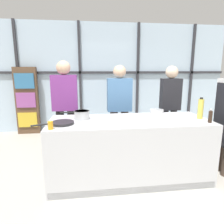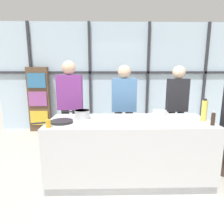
% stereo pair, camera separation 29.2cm
% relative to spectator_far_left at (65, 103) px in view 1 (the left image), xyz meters
% --- Properties ---
extents(ground_plane, '(18.00, 18.00, 0.00)m').
position_rel_spectator_far_left_xyz_m(ground_plane, '(1.00, -0.92, -1.01)').
color(ground_plane, '#ADA89E').
extents(back_window_wall, '(6.40, 0.10, 2.80)m').
position_rel_spectator_far_left_xyz_m(back_window_wall, '(1.00, 1.73, 0.40)').
color(back_window_wall, silver).
rests_on(back_window_wall, ground_plane).
extents(bookshelf, '(0.54, 0.19, 1.68)m').
position_rel_spectator_far_left_xyz_m(bookshelf, '(-1.10, 1.54, -0.16)').
color(bookshelf, brown).
rests_on(bookshelf, ground_plane).
extents(demo_island, '(2.29, 0.89, 0.90)m').
position_rel_spectator_far_left_xyz_m(demo_island, '(1.00, -0.92, -0.56)').
color(demo_island, silver).
rests_on(demo_island, ground_plane).
extents(spectator_far_left, '(0.45, 0.25, 1.76)m').
position_rel_spectator_far_left_xyz_m(spectator_far_left, '(0.00, 0.00, 0.00)').
color(spectator_far_left, black).
rests_on(spectator_far_left, ground_plane).
extents(spectator_center_left, '(0.45, 0.24, 1.69)m').
position_rel_spectator_far_left_xyz_m(spectator_center_left, '(1.00, -0.00, -0.05)').
color(spectator_center_left, '#47382D').
rests_on(spectator_center_left, ground_plane).
extents(spectator_center_right, '(0.38, 0.24, 1.68)m').
position_rel_spectator_far_left_xyz_m(spectator_center_right, '(2.00, -0.00, -0.03)').
color(spectator_center_right, black).
rests_on(spectator_center_right, ground_plane).
extents(frying_pan, '(0.53, 0.30, 0.04)m').
position_rel_spectator_far_left_xyz_m(frying_pan, '(0.06, -1.05, -0.09)').
color(frying_pan, '#232326').
rests_on(frying_pan, demo_island).
extents(saucepan, '(0.42, 0.23, 0.12)m').
position_rel_spectator_far_left_xyz_m(saucepan, '(0.32, -0.79, -0.04)').
color(saucepan, silver).
rests_on(saucepan, demo_island).
extents(white_plate, '(0.25, 0.25, 0.01)m').
position_rel_spectator_far_left_xyz_m(white_plate, '(1.55, -0.76, -0.10)').
color(white_plate, white).
rests_on(white_plate, demo_island).
extents(mixing_bowl, '(0.22, 0.22, 0.07)m').
position_rel_spectator_far_left_xyz_m(mixing_bowl, '(1.52, -0.59, -0.07)').
color(mixing_bowl, silver).
rests_on(mixing_bowl, demo_island).
extents(oil_bottle, '(0.08, 0.08, 0.32)m').
position_rel_spectator_far_left_xyz_m(oil_bottle, '(2.05, -0.98, 0.04)').
color(oil_bottle, '#E0CC4C').
rests_on(oil_bottle, demo_island).
extents(pepper_grinder, '(0.05, 0.05, 0.19)m').
position_rel_spectator_far_left_xyz_m(pepper_grinder, '(2.06, -1.21, -0.02)').
color(pepper_grinder, '#332319').
rests_on(pepper_grinder, demo_island).
extents(juice_glass_near, '(0.06, 0.06, 0.10)m').
position_rel_spectator_far_left_xyz_m(juice_glass_near, '(-0.05, -1.27, -0.06)').
color(juice_glass_near, orange).
rests_on(juice_glass_near, demo_island).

